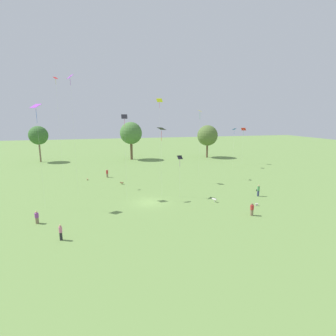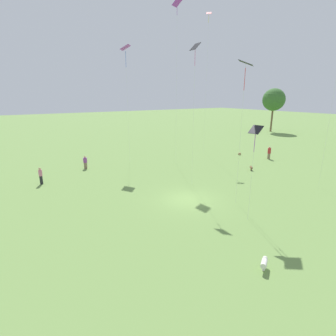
{
  "view_description": "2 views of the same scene",
  "coord_description": "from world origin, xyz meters",
  "px_view_note": "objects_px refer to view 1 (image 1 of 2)",
  "views": [
    {
      "loc": [
        -6.66,
        -37.28,
        12.72
      ],
      "look_at": [
        2.58,
        -1.46,
        5.42
      ],
      "focal_mm": 28.0,
      "sensor_mm": 36.0,
      "label": 1
    },
    {
      "loc": [
        16.58,
        -12.71,
        8.63
      ],
      "look_at": [
        1.04,
        -2.65,
        3.45
      ],
      "focal_mm": 28.0,
      "sensor_mm": 36.0,
      "label": 2
    }
  ],
  "objects_px": {
    "picnic_bag_2": "(87,179)",
    "kite_6": "(36,109)",
    "person_4": "(252,210)",
    "kite_1": "(243,130)",
    "dog_0": "(122,183)",
    "kite_5": "(180,159)",
    "kite_3": "(56,89)",
    "kite_7": "(200,114)",
    "kite_0": "(234,131)",
    "person_2": "(37,217)",
    "kite_4": "(124,121)",
    "dog_1": "(214,199)",
    "kite_2": "(70,83)",
    "picnic_bag_0": "(257,190)",
    "picnic_bag_1": "(257,205)",
    "person_1": "(61,232)",
    "person_0": "(107,173)",
    "kite_9": "(161,131)",
    "kite_8": "(159,104)",
    "person_3": "(258,191)"
  },
  "relations": [
    {
      "from": "person_0",
      "to": "kite_3",
      "type": "xyz_separation_m",
      "value": [
        -8.06,
        -4.95,
        16.5
      ]
    },
    {
      "from": "person_4",
      "to": "kite_2",
      "type": "distance_m",
      "value": 31.88
    },
    {
      "from": "picnic_bag_1",
      "to": "picnic_bag_2",
      "type": "distance_m",
      "value": 33.2
    },
    {
      "from": "person_4",
      "to": "picnic_bag_1",
      "type": "relative_size",
      "value": 4.02
    },
    {
      "from": "person_2",
      "to": "kite_6",
      "type": "bearing_deg",
      "value": 54.07
    },
    {
      "from": "kite_9",
      "to": "kite_0",
      "type": "bearing_deg",
      "value": -41.28
    },
    {
      "from": "kite_7",
      "to": "kite_0",
      "type": "bearing_deg",
      "value": 19.57
    },
    {
      "from": "picnic_bag_2",
      "to": "kite_6",
      "type": "bearing_deg",
      "value": -108.31
    },
    {
      "from": "person_2",
      "to": "picnic_bag_1",
      "type": "bearing_deg",
      "value": -39.87
    },
    {
      "from": "kite_9",
      "to": "picnic_bag_2",
      "type": "relative_size",
      "value": 24.21
    },
    {
      "from": "person_0",
      "to": "person_1",
      "type": "height_order",
      "value": "person_0"
    },
    {
      "from": "kite_6",
      "to": "kite_8",
      "type": "bearing_deg",
      "value": 114.49
    },
    {
      "from": "person_4",
      "to": "kite_6",
      "type": "bearing_deg",
      "value": 89.12
    },
    {
      "from": "kite_4",
      "to": "kite_5",
      "type": "height_order",
      "value": "kite_4"
    },
    {
      "from": "kite_0",
      "to": "kite_4",
      "type": "bearing_deg",
      "value": 59.48
    },
    {
      "from": "kite_5",
      "to": "picnic_bag_1",
      "type": "xyz_separation_m",
      "value": [
        9.56,
        -6.95,
        -6.01
      ]
    },
    {
      "from": "person_1",
      "to": "picnic_bag_2",
      "type": "xyz_separation_m",
      "value": [
        1.52,
        26.83,
        -0.72
      ]
    },
    {
      "from": "kite_1",
      "to": "kite_8",
      "type": "relative_size",
      "value": 0.61
    },
    {
      "from": "kite_0",
      "to": "person_0",
      "type": "bearing_deg",
      "value": 32.44
    },
    {
      "from": "person_0",
      "to": "kite_2",
      "type": "distance_m",
      "value": 21.43
    },
    {
      "from": "kite_5",
      "to": "kite_3",
      "type": "bearing_deg",
      "value": -173.03
    },
    {
      "from": "kite_0",
      "to": "kite_5",
      "type": "bearing_deg",
      "value": 70.89
    },
    {
      "from": "kite_0",
      "to": "picnic_bag_1",
      "type": "relative_size",
      "value": 23.94
    },
    {
      "from": "person_2",
      "to": "kite_3",
      "type": "distance_m",
      "value": 24.46
    },
    {
      "from": "picnic_bag_1",
      "to": "kite_8",
      "type": "bearing_deg",
      "value": 120.04
    },
    {
      "from": "kite_5",
      "to": "kite_7",
      "type": "xyz_separation_m",
      "value": [
        7.79,
        11.82,
        6.94
      ]
    },
    {
      "from": "kite_4",
      "to": "kite_7",
      "type": "xyz_separation_m",
      "value": [
        16.1,
        10.46,
        1.0
      ]
    },
    {
      "from": "person_4",
      "to": "kite_6",
      "type": "distance_m",
      "value": 31.4
    },
    {
      "from": "kite_0",
      "to": "dog_1",
      "type": "height_order",
      "value": "kite_0"
    },
    {
      "from": "kite_1",
      "to": "kite_8",
      "type": "xyz_separation_m",
      "value": [
        -26.29,
        -14.04,
        5.97
      ]
    },
    {
      "from": "person_0",
      "to": "picnic_bag_1",
      "type": "relative_size",
      "value": 4.33
    },
    {
      "from": "person_3",
      "to": "kite_6",
      "type": "distance_m",
      "value": 34.98
    },
    {
      "from": "person_4",
      "to": "kite_5",
      "type": "height_order",
      "value": "kite_5"
    },
    {
      "from": "dog_0",
      "to": "picnic_bag_1",
      "type": "distance_m",
      "value": 24.94
    },
    {
      "from": "kite_3",
      "to": "dog_0",
      "type": "relative_size",
      "value": 28.76
    },
    {
      "from": "kite_2",
      "to": "picnic_bag_0",
      "type": "bearing_deg",
      "value": 101.85
    },
    {
      "from": "person_1",
      "to": "kite_9",
      "type": "distance_m",
      "value": 21.18
    },
    {
      "from": "kite_0",
      "to": "kite_6",
      "type": "xyz_separation_m",
      "value": [
        -40.49,
        -20.73,
        4.41
      ]
    },
    {
      "from": "kite_1",
      "to": "person_2",
      "type": "bearing_deg",
      "value": 122.39
    },
    {
      "from": "dog_1",
      "to": "person_2",
      "type": "bearing_deg",
      "value": 154.12
    },
    {
      "from": "person_2",
      "to": "picnic_bag_2",
      "type": "relative_size",
      "value": 3.41
    },
    {
      "from": "kite_4",
      "to": "dog_1",
      "type": "height_order",
      "value": "kite_4"
    },
    {
      "from": "kite_1",
      "to": "dog_0",
      "type": "height_order",
      "value": "kite_1"
    },
    {
      "from": "person_1",
      "to": "person_2",
      "type": "height_order",
      "value": "person_1"
    },
    {
      "from": "person_4",
      "to": "person_0",
      "type": "bearing_deg",
      "value": 52.96
    },
    {
      "from": "person_1",
      "to": "kite_3",
      "type": "xyz_separation_m",
      "value": [
        -2.54,
        23.31,
        16.5
      ]
    },
    {
      "from": "kite_5",
      "to": "picnic_bag_1",
      "type": "height_order",
      "value": "kite_5"
    },
    {
      "from": "person_1",
      "to": "person_4",
      "type": "relative_size",
      "value": 1.04
    },
    {
      "from": "kite_3",
      "to": "kite_6",
      "type": "relative_size",
      "value": 1.35
    },
    {
      "from": "kite_2",
      "to": "kite_1",
      "type": "bearing_deg",
      "value": 137.1
    }
  ]
}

